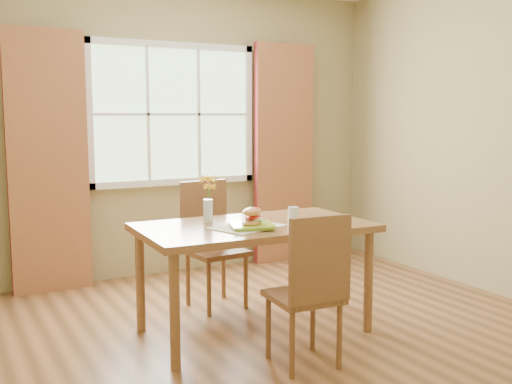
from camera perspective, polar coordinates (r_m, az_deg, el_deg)
The scene contains 12 objects.
room at distance 3.97m, azimuth 1.77°, elevation 5.26°, with size 4.24×3.84×2.74m.
window at distance 5.67m, azimuth -7.89°, elevation 7.34°, with size 1.62×0.06×1.32m.
curtain_left at distance 5.29m, azimuth -19.19°, elevation 2.67°, with size 0.65×0.08×2.20m, color maroon.
curtain_right at distance 6.10m, azimuth 2.66°, elevation 3.64°, with size 0.65×0.08×2.20m, color maroon.
dining_table at distance 4.09m, azimuth -0.18°, elevation -4.13°, with size 1.58×0.92×0.76m.
chair_near at distance 3.54m, azimuth 5.19°, elevation -8.79°, with size 0.42×0.42×0.93m.
chair_far at distance 4.73m, azimuth -4.33°, elevation -4.35°, with size 0.45×0.45×0.98m.
placemat at distance 3.95m, azimuth -0.86°, elevation -3.34°, with size 0.45×0.33×0.01m, color beige.
plate at distance 3.91m, azimuth -0.40°, elevation -3.30°, with size 0.28×0.28×0.01m, color #90BB2E.
croissant_sandwich at distance 3.89m, azimuth -0.37°, elevation -2.39°, with size 0.20×0.17×0.12m.
water_glass at distance 4.11m, azimuth 3.57°, elevation -2.24°, with size 0.07×0.07×0.11m.
flower_vase at distance 4.10m, azimuth -4.59°, elevation -0.21°, with size 0.13×0.13×0.33m.
Camera 1 is at (-2.00, -3.43, 1.50)m, focal length 42.00 mm.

